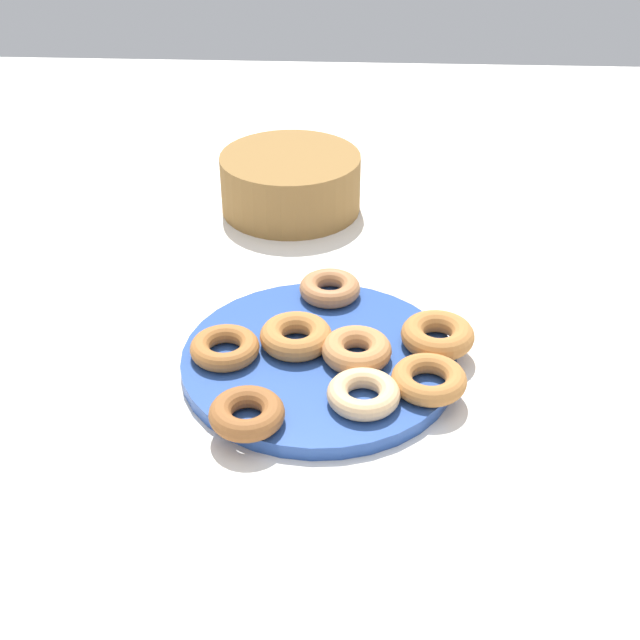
% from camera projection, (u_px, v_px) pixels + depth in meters
% --- Properties ---
extents(ground_plane, '(2.40, 2.40, 0.00)m').
position_uv_depth(ground_plane, '(319.00, 367.00, 1.03)').
color(ground_plane, white).
extents(donut_plate, '(0.33, 0.33, 0.02)m').
position_uv_depth(donut_plate, '(319.00, 361.00, 1.03)').
color(donut_plate, '#284C9E').
rests_on(donut_plate, ground_plane).
extents(donut_0, '(0.11, 0.11, 0.02)m').
position_uv_depth(donut_0, '(363.00, 394.00, 0.94)').
color(donut_0, '#EABC84').
rests_on(donut_0, donut_plate).
extents(donut_1, '(0.09, 0.09, 0.03)m').
position_uv_depth(donut_1, '(247.00, 413.00, 0.91)').
color(donut_1, '#995B2D').
rests_on(donut_1, donut_plate).
extents(donut_2, '(0.10, 0.10, 0.03)m').
position_uv_depth(donut_2, '(438.00, 335.00, 1.03)').
color(donut_2, '#BC7A3D').
rests_on(donut_2, donut_plate).
extents(donut_3, '(0.12, 0.12, 0.02)m').
position_uv_depth(donut_3, '(225.00, 348.00, 1.01)').
color(donut_3, '#AD6B33').
rests_on(donut_3, donut_plate).
extents(donut_4, '(0.11, 0.11, 0.03)m').
position_uv_depth(donut_4, '(357.00, 350.00, 1.01)').
color(donut_4, '#C6844C').
rests_on(donut_4, donut_plate).
extents(donut_5, '(0.11, 0.11, 0.02)m').
position_uv_depth(donut_5, '(330.00, 288.00, 1.12)').
color(donut_5, '#B27547').
rests_on(donut_5, donut_plate).
extents(donut_6, '(0.12, 0.12, 0.02)m').
position_uv_depth(donut_6, '(429.00, 379.00, 0.96)').
color(donut_6, '#BC7A3D').
rests_on(donut_6, donut_plate).
extents(donut_7, '(0.12, 0.12, 0.03)m').
position_uv_depth(donut_7, '(296.00, 336.00, 1.03)').
color(donut_7, '#BC7A3D').
rests_on(donut_7, donut_plate).
extents(basket, '(0.27, 0.27, 0.09)m').
position_uv_depth(basket, '(291.00, 183.00, 1.36)').
color(basket, olive).
rests_on(basket, ground_plane).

